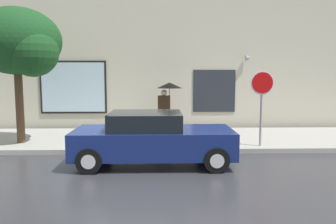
# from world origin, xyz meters

# --- Properties ---
(ground_plane) EXTENTS (60.00, 60.00, 0.00)m
(ground_plane) POSITION_xyz_m (0.00, 0.00, 0.00)
(ground_plane) COLOR #333338
(sidewalk) EXTENTS (20.00, 4.00, 0.15)m
(sidewalk) POSITION_xyz_m (0.00, 3.00, 0.07)
(sidewalk) COLOR #A3A099
(sidewalk) RESTS_ON ground
(building_facade) EXTENTS (20.00, 0.67, 7.00)m
(building_facade) POSITION_xyz_m (-0.02, 5.50, 3.48)
(building_facade) COLOR beige
(building_facade) RESTS_ON ground
(parked_car) EXTENTS (4.22, 1.87, 1.41)m
(parked_car) POSITION_xyz_m (0.68, -0.12, 0.70)
(parked_car) COLOR navy
(parked_car) RESTS_ON ground
(fire_hydrant) EXTENTS (0.30, 0.44, 0.71)m
(fire_hydrant) POSITION_xyz_m (-0.76, 1.54, 0.49)
(fire_hydrant) COLOR white
(fire_hydrant) RESTS_ON sidewalk
(pedestrian_with_umbrella) EXTENTS (1.00, 1.00, 1.94)m
(pedestrian_with_umbrella) POSITION_xyz_m (1.21, 4.18, 1.70)
(pedestrian_with_umbrella) COLOR black
(pedestrian_with_umbrella) RESTS_ON sidewalk
(street_tree) EXTENTS (2.89, 2.45, 4.42)m
(street_tree) POSITION_xyz_m (-3.60, 2.06, 3.39)
(street_tree) COLOR #4C3823
(street_tree) RESTS_ON sidewalk
(stop_sign) EXTENTS (0.76, 0.10, 2.39)m
(stop_sign) POSITION_xyz_m (4.08, 1.38, 1.83)
(stop_sign) COLOR gray
(stop_sign) RESTS_ON sidewalk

